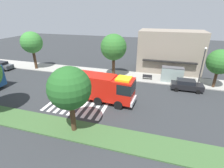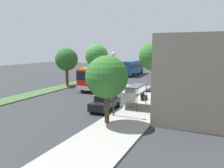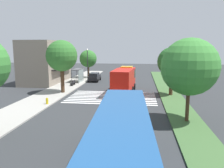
# 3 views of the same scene
# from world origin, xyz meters

# --- Properties ---
(ground_plane) EXTENTS (120.00, 120.00, 0.00)m
(ground_plane) POSITION_xyz_m (0.00, 0.00, 0.00)
(ground_plane) COLOR #2D3033
(sidewalk) EXTENTS (60.00, 4.60, 0.14)m
(sidewalk) POSITION_xyz_m (0.00, 8.78, 0.07)
(sidewalk) COLOR #9E9B93
(sidewalk) RESTS_ON ground_plane
(median_strip) EXTENTS (60.00, 3.00, 0.14)m
(median_strip) POSITION_xyz_m (0.00, -7.98, 0.07)
(median_strip) COLOR #3D6033
(median_strip) RESTS_ON ground_plane
(crosswalk) EXTENTS (7.65, 11.66, 0.01)m
(crosswalk) POSITION_xyz_m (-1.39, 0.00, 0.01)
(crosswalk) COLOR silver
(crosswalk) RESTS_ON ground_plane
(fire_truck) EXTENTS (8.67, 3.23, 3.73)m
(fire_truck) POSITION_xyz_m (1.63, -1.43, 2.07)
(fire_truck) COLOR red
(fire_truck) RESTS_ON ground_plane
(parked_car_west) EXTENTS (4.56, 2.10, 1.63)m
(parked_car_west) POSITION_xyz_m (-30.43, 5.28, 0.85)
(parked_car_west) COLOR #474C51
(parked_car_west) RESTS_ON ground_plane
(parked_car_mid) EXTENTS (4.68, 2.20, 1.62)m
(parked_car_mid) POSITION_xyz_m (-23.11, 5.28, 0.84)
(parked_car_mid) COLOR #474C51
(parked_car_mid) RESTS_ON ground_plane
(parked_car_east) EXTENTS (4.54, 2.08, 1.68)m
(parked_car_east) POSITION_xyz_m (12.48, 5.28, 0.87)
(parked_car_east) COLOR black
(parked_car_east) RESTS_ON ground_plane
(transit_bus) EXTENTS (11.69, 3.27, 3.61)m
(transit_bus) POSITION_xyz_m (-20.38, -2.91, 2.14)
(transit_bus) COLOR navy
(transit_bus) RESTS_ON ground_plane
(bus_stop_shelter) EXTENTS (3.50, 1.40, 2.46)m
(bus_stop_shelter) POSITION_xyz_m (10.41, 7.76, 1.89)
(bus_stop_shelter) COLOR #4C4C51
(bus_stop_shelter) RESTS_ON sidewalk
(bench_near_shelter) EXTENTS (1.60, 0.50, 0.90)m
(bench_near_shelter) POSITION_xyz_m (6.41, 7.79, 0.59)
(bench_near_shelter) COLOR black
(bench_near_shelter) RESTS_ON sidewalk
(street_lamp) EXTENTS (0.36, 0.36, 6.17)m
(street_lamp) POSITION_xyz_m (14.38, 7.08, 3.78)
(street_lamp) COLOR #2D2D30
(street_lamp) RESTS_ON sidewalk
(storefront_building) EXTENTS (11.74, 6.67, 7.85)m
(storefront_building) POSITION_xyz_m (9.80, 14.01, 3.92)
(storefront_building) COLOR gray
(storefront_building) RESTS_ON ground_plane
(sidewalk_tree_far_west) EXTENTS (4.16, 4.16, 7.42)m
(sidewalk_tree_far_west) POSITION_xyz_m (-16.41, 7.48, 5.43)
(sidewalk_tree_far_west) COLOR #47301E
(sidewalk_tree_far_west) RESTS_ON sidewalk
(sidewalk_tree_west) EXTENTS (4.46, 4.46, 7.56)m
(sidewalk_tree_west) POSITION_xyz_m (0.36, 7.48, 5.43)
(sidewalk_tree_west) COLOR #47301E
(sidewalk_tree_west) RESTS_ON sidewalk
(sidewalk_tree_east) EXTENTS (3.68, 3.68, 5.91)m
(sidewalk_tree_east) POSITION_xyz_m (16.71, 7.48, 4.18)
(sidewalk_tree_east) COLOR #47301E
(sidewalk_tree_east) RESTS_ON sidewalk
(median_tree_far_west) EXTENTS (5.01, 5.01, 7.39)m
(median_tree_far_west) POSITION_xyz_m (-10.62, -7.98, 5.01)
(median_tree_far_west) COLOR #47301E
(median_tree_far_west) RESTS_ON median_strip
(median_tree_west) EXTENTS (3.98, 3.98, 6.58)m
(median_tree_west) POSITION_xyz_m (0.64, -7.98, 4.69)
(median_tree_west) COLOR #47301E
(median_tree_west) RESTS_ON median_strip
(fire_hydrant) EXTENTS (0.28, 0.28, 0.70)m
(fire_hydrant) POSITION_xyz_m (-6.46, 6.98, 0.49)
(fire_hydrant) COLOR gold
(fire_hydrant) RESTS_ON sidewalk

